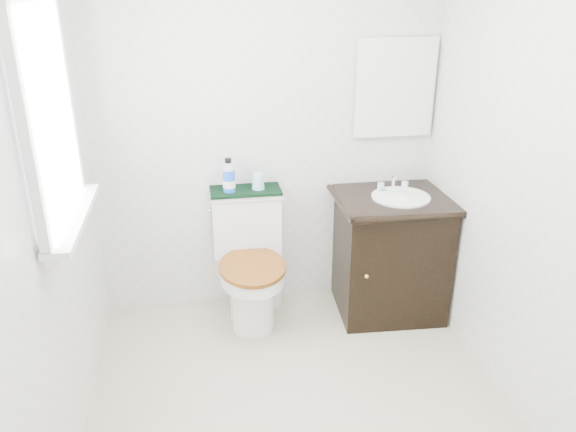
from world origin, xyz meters
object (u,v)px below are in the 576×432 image
object	(u,v)px
vanity	(391,251)
trash_bin	(265,284)
mouthwash_bottle	(229,176)
toilet	(250,267)
cup	(258,181)

from	to	relation	value
vanity	trash_bin	world-z (taller)	vanity
vanity	mouthwash_bottle	distance (m)	1.17
vanity	mouthwash_bottle	world-z (taller)	mouthwash_bottle
trash_bin	mouthwash_bottle	bearing A→B (deg)	-171.08
toilet	cup	bearing A→B (deg)	55.64
vanity	cup	size ratio (longest dim) A/B	9.27
trash_bin	mouthwash_bottle	xyz separation A→B (m)	(-0.22, -0.03, 0.81)
trash_bin	mouthwash_bottle	distance (m)	0.84
toilet	trash_bin	distance (m)	0.28
toilet	cup	size ratio (longest dim) A/B	8.48
toilet	cup	xyz separation A→B (m)	(0.08, 0.12, 0.54)
vanity	cup	bearing A→B (deg)	167.92
trash_bin	mouthwash_bottle	size ratio (longest dim) A/B	1.37
toilet	mouthwash_bottle	distance (m)	0.61
trash_bin	cup	world-z (taller)	cup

